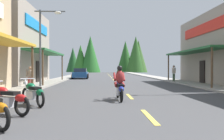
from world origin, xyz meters
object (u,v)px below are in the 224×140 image
Objects in this scene: motorcycle_parked_left_1 at (6,99)px; rider_cruising_lead at (120,86)px; streetlamp_left at (45,36)px; parked_car_curbside at (80,74)px; streetlamp_right at (222,26)px; motorcycle_parked_left_2 at (33,93)px; pedestrian_browsing at (174,72)px; pedestrian_by_shop at (30,76)px.

rider_cruising_lead is (3.82, 3.36, 0.17)m from motorcycle_parked_left_1.
streetlamp_left is 9.15m from rider_cruising_lead.
streetlamp_left is 1.31× the size of parked_car_curbside.
streetlamp_right is at bearing -154.50° from parked_car_curbside.
streetlamp_right is at bearing -67.00° from rider_cruising_lead.
pedestrian_browsing is (10.07, 15.70, 0.50)m from motorcycle_parked_left_2.
pedestrian_browsing is (0.46, 11.37, -2.88)m from streetlamp_right.
motorcycle_parked_left_2 is (1.39, -8.54, -3.25)m from streetlamp_left.
pedestrian_browsing is at bearing -27.02° from rider_cruising_lead.
motorcycle_parked_left_1 is 25.89m from parked_car_curbside.
pedestrian_by_shop is (-11.94, 3.66, -2.98)m from streetlamp_right.
motorcycle_parked_left_2 is at bearing -80.77° from streetlamp_left.
pedestrian_browsing is at bearing -89.47° from motorcycle_parked_left_1.
streetlamp_right reaches higher than motorcycle_parked_left_2.
pedestrian_browsing is at bearing -69.57° from motorcycle_parked_left_2.
motorcycle_parked_left_2 is (0.32, 1.92, 0.00)m from motorcycle_parked_left_1.
pedestrian_by_shop is at bearing 10.35° from pedestrian_browsing.
streetlamp_right is 11.07m from motorcycle_parked_left_2.
pedestrian_by_shop reaches higher than parked_car_curbside.
parked_car_curbside is at bearing -179.82° from pedestrian_by_shop.
pedestrian_browsing reaches higher than motorcycle_parked_left_1.
streetlamp_right is at bearing -102.64° from motorcycle_parked_left_2.
motorcycle_parked_left_2 is 0.41× the size of parked_car_curbside.
pedestrian_browsing reaches higher than rider_cruising_lead.
streetlamp_left is 3.19× the size of motorcycle_parked_left_2.
streetlamp_right is 3.32× the size of motorcycle_parked_left_2.
streetlamp_left reaches higher than motorcycle_parked_left_1.
pedestrian_browsing is at bearing 129.80° from pedestrian_by_shop.
pedestrian_browsing is (12.40, 7.71, 0.10)m from pedestrian_by_shop.
parked_car_curbside is at bearing 6.94° from rider_cruising_lead.
streetlamp_right is 3.45× the size of pedestrian_browsing.
streetlamp_left reaches higher than parked_car_curbside.
streetlamp_right reaches higher than rider_cruising_lead.
pedestrian_browsing is at bearing 32.01° from streetlamp_left.
streetlamp_left is 3.00× the size of motorcycle_parked_left_1.
streetlamp_left is at bearing 174.50° from parked_car_curbside.
streetlamp_left is at bearing -53.13° from motorcycle_parked_left_1.
streetlamp_right is 22.16m from parked_car_curbside.
pedestrian_by_shop is at bearing -47.49° from motorcycle_parked_left_1.
motorcycle_parked_left_1 is 20.46m from pedestrian_browsing.
rider_cruising_lead is at bearing -107.60° from motorcycle_parked_left_1.
streetlamp_left is 15.78m from parked_car_curbside.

